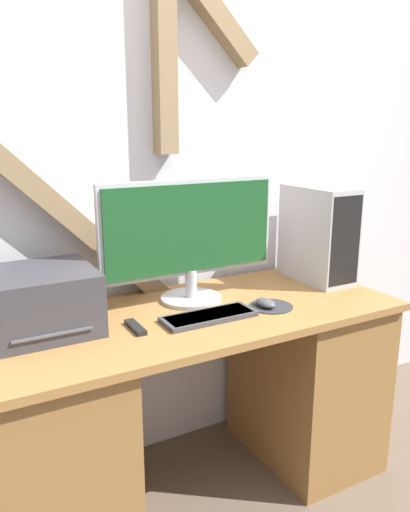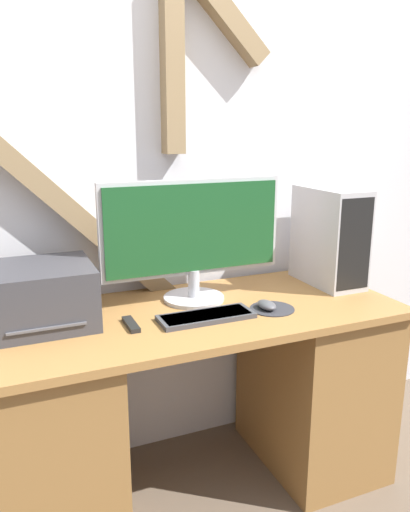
# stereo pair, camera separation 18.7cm
# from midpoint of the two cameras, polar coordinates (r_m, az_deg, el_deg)

# --- Properties ---
(wall_back) EXTENTS (6.40, 0.13, 2.77)m
(wall_back) POSITION_cam_midpoint_polar(r_m,az_deg,el_deg) (2.15, -9.12, 11.35)
(wall_back) COLOR silver
(wall_back) RESTS_ON ground_plane
(desk) EXTENTS (1.61, 0.67, 0.79)m
(desk) POSITION_cam_midpoint_polar(r_m,az_deg,el_deg) (2.08, -3.82, -16.28)
(desk) COLOR olive
(desk) RESTS_ON ground_plane
(monitor) EXTENTS (0.74, 0.25, 0.49)m
(monitor) POSITION_cam_midpoint_polar(r_m,az_deg,el_deg) (1.96, -4.43, 2.44)
(monitor) COLOR #B7B7BC
(monitor) RESTS_ON desk
(keyboard) EXTENTS (0.35, 0.13, 0.02)m
(keyboard) POSITION_cam_midpoint_polar(r_m,az_deg,el_deg) (1.84, -2.47, -6.95)
(keyboard) COLOR #3D3D42
(keyboard) RESTS_ON desk
(mousepad) EXTENTS (0.17, 0.17, 0.00)m
(mousepad) POSITION_cam_midpoint_polar(r_m,az_deg,el_deg) (1.96, 4.84, -5.80)
(mousepad) COLOR #2D2D33
(mousepad) RESTS_ON desk
(mouse) EXTENTS (0.06, 0.10, 0.03)m
(mouse) POSITION_cam_midpoint_polar(r_m,az_deg,el_deg) (1.95, 4.23, -5.41)
(mouse) COLOR #4C4C51
(mouse) RESTS_ON mousepad
(computer_tower) EXTENTS (0.18, 0.35, 0.43)m
(computer_tower) POSITION_cam_midpoint_polar(r_m,az_deg,el_deg) (2.29, 10.57, 2.47)
(computer_tower) COLOR #B2B2B7
(computer_tower) RESTS_ON desk
(printer) EXTENTS (0.36, 0.35, 0.21)m
(printer) POSITION_cam_midpoint_polar(r_m,az_deg,el_deg) (1.83, -21.12, -4.87)
(printer) COLOR #38383D
(printer) RESTS_ON desk
(remote_control) EXTENTS (0.03, 0.14, 0.02)m
(remote_control) POSITION_cam_midpoint_polar(r_m,az_deg,el_deg) (1.78, -10.99, -8.05)
(remote_control) COLOR black
(remote_control) RESTS_ON desk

